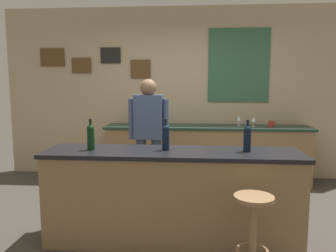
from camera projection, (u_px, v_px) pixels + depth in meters
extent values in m
plane|color=#423D38|center=(175.00, 224.00, 3.75)|extent=(10.00, 10.00, 0.00)
cube|color=tan|center=(183.00, 93.00, 5.57)|extent=(6.00, 0.06, 2.80)
cube|color=brown|center=(52.00, 57.00, 5.64)|extent=(0.41, 0.02, 0.30)
cube|color=brown|center=(82.00, 65.00, 5.61)|extent=(0.33, 0.02, 0.25)
cube|color=black|center=(111.00, 55.00, 5.55)|extent=(0.33, 0.02, 0.26)
cube|color=brown|center=(141.00, 69.00, 5.54)|extent=(0.33, 0.02, 0.30)
cube|color=#38664C|center=(239.00, 65.00, 5.40)|extent=(0.98, 0.02, 1.18)
cube|color=olive|center=(172.00, 199.00, 3.30)|extent=(2.44, 0.57, 0.88)
cube|color=black|center=(172.00, 153.00, 3.24)|extent=(2.49, 0.60, 0.04)
cube|color=olive|center=(207.00, 155.00, 5.29)|extent=(3.12, 0.53, 0.86)
cube|color=#1E382D|center=(207.00, 127.00, 5.23)|extent=(3.18, 0.56, 0.04)
cylinder|color=#384766|center=(157.00, 171.00, 4.35)|extent=(0.13, 0.13, 0.86)
cylinder|color=#384766|center=(141.00, 171.00, 4.36)|extent=(0.13, 0.13, 0.86)
cube|color=#3F517A|center=(149.00, 117.00, 4.26)|extent=(0.36, 0.20, 0.56)
sphere|color=brown|center=(148.00, 87.00, 4.21)|extent=(0.21, 0.21, 0.21)
cylinder|color=#3F517A|center=(166.00, 119.00, 4.25)|extent=(0.08, 0.08, 0.52)
cylinder|color=#3F517A|center=(132.00, 119.00, 4.28)|extent=(0.08, 0.08, 0.52)
cylinder|color=olive|center=(253.00, 238.00, 2.71)|extent=(0.06, 0.06, 0.65)
torus|color=olive|center=(252.00, 250.00, 2.72)|extent=(0.26, 0.26, 0.02)
cylinder|color=olive|center=(254.00, 198.00, 2.66)|extent=(0.32, 0.32, 0.03)
cylinder|color=black|center=(91.00, 140.00, 3.27)|extent=(0.07, 0.07, 0.20)
sphere|color=black|center=(90.00, 128.00, 3.25)|extent=(0.07, 0.07, 0.07)
cylinder|color=black|center=(90.00, 125.00, 3.25)|extent=(0.03, 0.03, 0.09)
cylinder|color=black|center=(90.00, 120.00, 3.24)|extent=(0.03, 0.03, 0.02)
cylinder|color=black|center=(166.00, 140.00, 3.26)|extent=(0.07, 0.07, 0.20)
sphere|color=black|center=(166.00, 129.00, 3.24)|extent=(0.07, 0.07, 0.07)
cylinder|color=black|center=(166.00, 125.00, 3.24)|extent=(0.03, 0.03, 0.09)
cylinder|color=black|center=(166.00, 120.00, 3.23)|extent=(0.03, 0.03, 0.02)
cylinder|color=black|center=(247.00, 141.00, 3.19)|extent=(0.07, 0.07, 0.20)
sphere|color=black|center=(248.00, 130.00, 3.17)|extent=(0.07, 0.07, 0.07)
cylinder|color=black|center=(248.00, 126.00, 3.17)|extent=(0.03, 0.03, 0.09)
cylinder|color=black|center=(248.00, 121.00, 3.16)|extent=(0.03, 0.03, 0.02)
cylinder|color=silver|center=(239.00, 126.00, 5.26)|extent=(0.06, 0.06, 0.00)
cylinder|color=silver|center=(239.00, 123.00, 5.25)|extent=(0.01, 0.01, 0.07)
cone|color=silver|center=(239.00, 118.00, 5.24)|extent=(0.07, 0.07, 0.08)
cylinder|color=silver|center=(253.00, 126.00, 5.15)|extent=(0.06, 0.06, 0.00)
cylinder|color=silver|center=(253.00, 124.00, 5.15)|extent=(0.01, 0.01, 0.07)
cone|color=silver|center=(254.00, 119.00, 5.14)|extent=(0.07, 0.07, 0.08)
cylinder|color=#B2332D|center=(271.00, 124.00, 5.11)|extent=(0.08, 0.08, 0.09)
torus|color=#B2332D|center=(275.00, 124.00, 5.10)|extent=(0.06, 0.01, 0.06)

